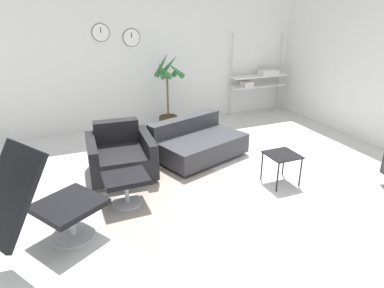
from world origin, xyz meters
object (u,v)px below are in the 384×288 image
(armchair_red, at_px, (121,157))
(couch_low, at_px, (197,143))
(shelf_unit, at_px, (259,78))
(lounge_chair, at_px, (25,193))
(potted_plant, at_px, (168,99))
(ottoman, at_px, (126,183))
(side_table, at_px, (282,157))

(armchair_red, relative_size, couch_low, 0.60)
(shelf_unit, bearing_deg, couch_low, -142.49)
(lounge_chair, height_order, potted_plant, potted_plant)
(couch_low, distance_m, shelf_unit, 2.76)
(couch_low, xyz_separation_m, potted_plant, (0.02, 1.41, 0.36))
(couch_low, bearing_deg, shelf_unit, -160.99)
(ottoman, bearing_deg, shelf_unit, 36.79)
(lounge_chair, height_order, armchair_red, lounge_chair)
(side_table, bearing_deg, potted_plant, 104.03)
(lounge_chair, xyz_separation_m, side_table, (2.98, 0.34, -0.32))
(ottoman, height_order, couch_low, couch_low)
(lounge_chair, distance_m, shelf_unit, 5.49)
(potted_plant, bearing_deg, couch_low, -90.85)
(armchair_red, xyz_separation_m, shelf_unit, (3.36, 1.78, 0.50))
(couch_low, distance_m, potted_plant, 1.45)
(couch_low, height_order, shelf_unit, shelf_unit)
(shelf_unit, bearing_deg, lounge_chair, -144.25)
(armchair_red, xyz_separation_m, side_table, (1.89, -1.08, 0.11))
(side_table, relative_size, potted_plant, 0.29)
(ottoman, xyz_separation_m, side_table, (1.99, -0.27, 0.09))
(armchair_red, bearing_deg, shelf_unit, -148.47)
(shelf_unit, bearing_deg, side_table, -117.24)
(lounge_chair, relative_size, shelf_unit, 0.75)
(ottoman, xyz_separation_m, potted_plant, (1.34, 2.35, 0.29))
(lounge_chair, distance_m, armchair_red, 1.85)
(lounge_chair, distance_m, couch_low, 2.82)
(side_table, relative_size, shelf_unit, 0.25)
(lounge_chair, height_order, side_table, lounge_chair)
(couch_low, bearing_deg, ottoman, 17.08)
(side_table, height_order, potted_plant, potted_plant)
(ottoman, bearing_deg, armchair_red, 82.69)
(armchair_red, bearing_deg, potted_plant, -125.08)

